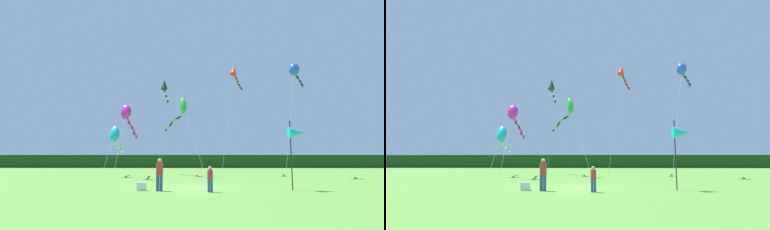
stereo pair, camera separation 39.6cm
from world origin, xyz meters
TOP-DOWN VIEW (x-y plane):
  - ground_plane at (0.00, 0.00)m, footprint 120.00×120.00m
  - distant_treeline at (0.00, 45.00)m, footprint 108.00×2.98m
  - person_adult at (-1.60, -1.88)m, footprint 0.37×0.37m
  - person_child at (1.04, -2.43)m, footprint 0.29×0.29m
  - cooler_box at (-2.57, -1.61)m, footprint 0.47×0.36m
  - banner_flag_pole at (5.86, -1.30)m, footprint 0.90×0.70m
  - kite_black at (-3.10, 14.30)m, footprint 0.72×5.51m
  - kite_magenta at (-5.90, 9.12)m, footprint 0.95×9.56m
  - kite_green at (-1.26, 12.47)m, footprint 4.62×11.00m
  - kite_blue at (9.95, 10.86)m, footprint 4.14×6.62m
  - kite_red at (4.72, 15.62)m, footprint 3.54×8.87m
  - kite_cyan at (-7.56, 11.41)m, footprint 0.97×8.13m

SIDE VIEW (x-z plane):
  - ground_plane at x=0.00m, z-range 0.00..0.00m
  - cooler_box at x=-2.57m, z-range 0.00..0.43m
  - person_child at x=1.04m, z-range 0.08..1.37m
  - person_adult at x=-1.60m, z-range 0.10..1.78m
  - distant_treeline at x=0.00m, z-range 0.00..2.57m
  - banner_flag_pole at x=5.86m, z-range 1.17..4.94m
  - kite_cyan at x=-7.56m, z-range 1.43..6.47m
  - kite_magenta at x=-5.90m, z-range 2.28..8.90m
  - kite_green at x=-1.26m, z-range 2.64..10.51m
  - kite_black at x=-3.10m, z-range 4.33..14.67m
  - kite_blue at x=9.95m, z-range 4.70..15.76m
  - kite_red at x=4.72m, z-range 5.22..17.51m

